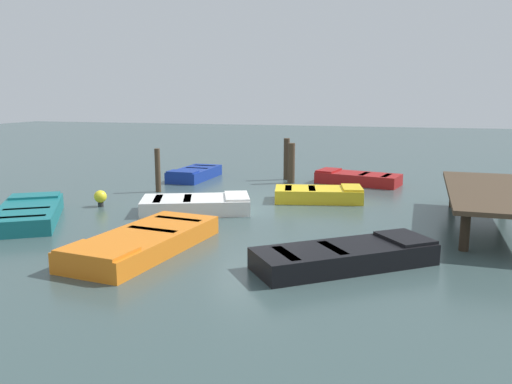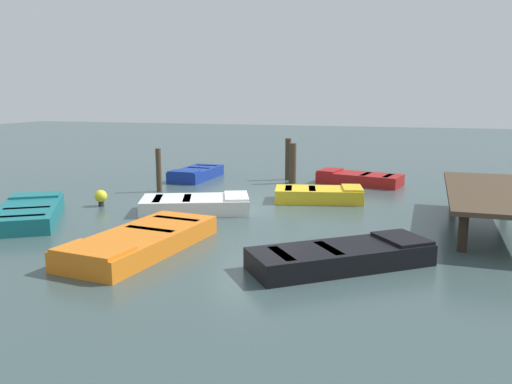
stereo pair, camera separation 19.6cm
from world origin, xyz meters
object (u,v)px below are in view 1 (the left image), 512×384
Objects in this scene: rowboat_red at (357,178)px; rowboat_teal at (29,213)px; rowboat_blue at (195,173)px; rowboat_black at (346,255)px; rowboat_yellow at (319,194)px; rowboat_orange at (144,241)px; dock_segment at (489,193)px; marker_buoy at (100,197)px; mooring_piling_mid_right at (287,159)px; mooring_piling_center at (291,163)px; mooring_piling_far_left at (158,170)px; rowboat_white at (197,204)px.

rowboat_teal is at bearing 60.07° from rowboat_red.
rowboat_blue is 11.09m from rowboat_black.
rowboat_blue is 6.01m from rowboat_yellow.
rowboat_red is at bearing 167.01° from rowboat_orange.
rowboat_black is (3.91, -2.98, -0.63)m from dock_segment.
rowboat_orange is 4.87m from marker_buoy.
rowboat_blue is 3.58m from mooring_piling_mid_right.
marker_buoy is (6.26, -4.10, -0.50)m from mooring_piling_mid_right.
mooring_piling_center is at bearing 141.25° from marker_buoy.
mooring_piling_center reaches higher than rowboat_teal.
mooring_piling_mid_right is at bearing 146.77° from marker_buoy.
rowboat_blue is 5.45m from marker_buoy.
rowboat_black is 9.13m from mooring_piling_far_left.
marker_buoy is at bearing 118.38° from rowboat_black.
rowboat_blue and rowboat_red have the same top height.
marker_buoy is at bearing 161.23° from rowboat_white.
mooring_piling_center is at bearing 24.74° from mooring_piling_mid_right.
marker_buoy is (-3.58, -3.30, 0.07)m from rowboat_orange.
mooring_piling_mid_right is (-9.84, 0.79, 0.57)m from rowboat_orange.
rowboat_white is 2.22× the size of mooring_piling_center.
dock_segment is at bearing -36.08° from rowboat_yellow.
rowboat_orange and rowboat_yellow have the same top height.
rowboat_blue is at bearing 172.97° from marker_buoy.
rowboat_orange is 6.79m from mooring_piling_far_left.
rowboat_black is at bearing -59.24° from rowboat_white.
rowboat_blue and rowboat_teal have the same top height.
rowboat_orange and rowboat_white have the same top height.
rowboat_blue is 5.82× the size of marker_buoy.
rowboat_orange is 9.19m from mooring_piling_center.
rowboat_blue is (-4.89, -9.74, -0.63)m from dock_segment.
rowboat_orange is 1.09× the size of rowboat_teal.
dock_segment is 1.45× the size of rowboat_orange.
rowboat_red is at bearing 96.59° from rowboat_blue.
mooring_piling_center reaches higher than rowboat_yellow.
rowboat_orange and rowboat_red have the same top height.
dock_segment reaches higher than rowboat_teal.
mooring_piling_mid_right is 0.81m from mooring_piling_center.
mooring_piling_far_left is (2.82, -0.13, 0.51)m from rowboat_blue.
mooring_piling_mid_right is at bearing 105.14° from rowboat_blue.
marker_buoy is at bearing -168.65° from rowboat_yellow.
mooring_piling_far_left is at bearing -100.10° from dock_segment.
mooring_piling_far_left is (3.39, -6.26, 0.51)m from rowboat_red.
rowboat_teal is 7.45× the size of marker_buoy.
rowboat_black is at bearing -87.81° from rowboat_yellow.
rowboat_teal is at bearing -15.67° from mooring_piling_far_left.
mooring_piling_mid_right is at bearing 135.82° from mooring_piling_far_left.
rowboat_white and rowboat_black have the same top height.
rowboat_orange is 4.35m from rowboat_teal.
rowboat_red is (-0.57, 6.13, -0.00)m from rowboat_blue.
marker_buoy is at bearing -52.09° from rowboat_teal.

